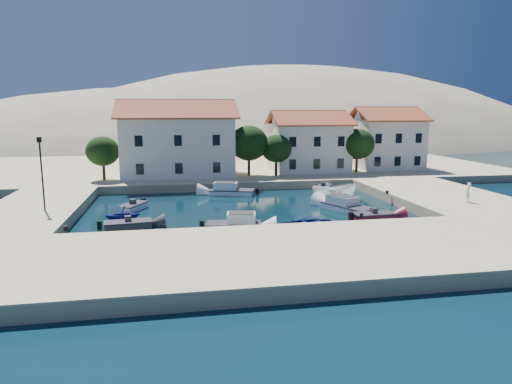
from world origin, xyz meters
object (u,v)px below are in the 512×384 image
(building_mid, at_px, (308,140))
(cabin_cruiser_south, at_px, (234,224))
(cabin_cruiser_east, at_px, (348,206))
(lamppost, at_px, (41,167))
(building_left, at_px, (178,137))
(building_right, at_px, (385,137))
(rowboat_south, at_px, (313,230))
(pedestrian, at_px, (468,192))
(boat_east, at_px, (334,200))

(building_mid, xyz_separation_m, cabin_cruiser_south, (-14.04, -26.61, -4.75))
(cabin_cruiser_east, bearing_deg, cabin_cruiser_south, 88.91)
(building_mid, distance_m, lamppost, 36.21)
(cabin_cruiser_south, bearing_deg, building_left, 107.86)
(building_left, bearing_deg, lamppost, -119.90)
(cabin_cruiser_south, distance_m, cabin_cruiser_east, 12.45)
(building_mid, xyz_separation_m, building_right, (12.00, 1.00, 0.25))
(building_right, height_order, rowboat_south, building_right)
(lamppost, relative_size, cabin_cruiser_east, 1.07)
(pedestrian, bearing_deg, building_right, -141.00)
(building_right, distance_m, cabin_cruiser_east, 27.47)
(pedestrian, bearing_deg, cabin_cruiser_south, -36.09)
(cabin_cruiser_east, bearing_deg, building_right, -56.85)
(building_mid, bearing_deg, boat_east, -96.71)
(building_mid, bearing_deg, rowboat_south, -105.82)
(lamppost, distance_m, cabin_cruiser_east, 27.26)
(rowboat_south, bearing_deg, pedestrian, -85.36)
(building_right, relative_size, lamppost, 1.52)
(building_left, bearing_deg, rowboat_south, -68.93)
(building_left, bearing_deg, pedestrian, -41.72)
(building_left, relative_size, rowboat_south, 2.75)
(building_right, relative_size, cabin_cruiser_east, 1.63)
(cabin_cruiser_south, relative_size, cabin_cruiser_east, 0.78)
(lamppost, distance_m, pedestrian, 37.82)
(rowboat_south, height_order, boat_east, boat_east)
(cabin_cruiser_south, bearing_deg, building_right, 55.74)
(rowboat_south, bearing_deg, cabin_cruiser_east, -48.97)
(cabin_cruiser_south, bearing_deg, rowboat_south, 0.92)
(cabin_cruiser_south, distance_m, boat_east, 15.95)
(building_left, height_order, building_mid, building_left)
(building_mid, distance_m, pedestrian, 25.77)
(rowboat_south, bearing_deg, building_left, 14.13)
(lamppost, distance_m, cabin_cruiser_south, 16.99)
(building_right, bearing_deg, building_left, -176.19)
(building_right, xyz_separation_m, lamppost, (-41.50, -22.00, -0.72))
(building_left, height_order, cabin_cruiser_south, building_left)
(cabin_cruiser_south, xyz_separation_m, pedestrian, (22.12, 2.36, 1.45))
(building_mid, height_order, pedestrian, building_mid)
(rowboat_south, xyz_separation_m, boat_east, (5.88, 11.24, 0.00))
(cabin_cruiser_east, bearing_deg, building_left, 12.47)
(cabin_cruiser_south, height_order, cabin_cruiser_east, same)
(cabin_cruiser_south, relative_size, boat_east, 0.94)
(building_left, distance_m, pedestrian, 35.17)
(building_left, distance_m, rowboat_south, 29.01)
(building_mid, relative_size, boat_east, 2.17)
(building_mid, distance_m, cabin_cruiser_east, 22.39)
(cabin_cruiser_east, height_order, boat_east, cabin_cruiser_east)
(pedestrian, bearing_deg, building_left, -83.89)
(boat_east, relative_size, pedestrian, 2.60)
(building_mid, xyz_separation_m, pedestrian, (8.08, -24.25, -3.29))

